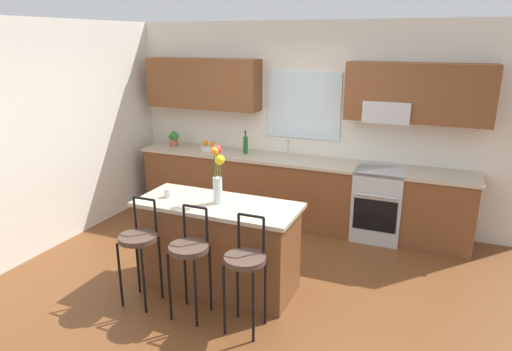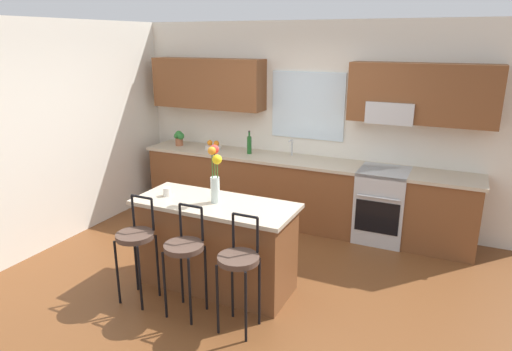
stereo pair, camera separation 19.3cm
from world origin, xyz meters
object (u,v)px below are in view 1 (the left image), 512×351
object	(u,v)px
bar_stool_far	(245,264)
fruit_bowl_oranges	(209,147)
flower_vase	(218,173)
mug_ceramic	(168,193)
bar_stool_near	(139,242)
bottle_olive_oil	(246,145)
potted_plant_small	(174,138)
bar_stool_middle	(189,253)
oven_range	(379,203)
kitchen_island	(218,245)

from	to	relation	value
bar_stool_far	fruit_bowl_oranges	xyz separation A→B (m)	(-1.68, 2.46, 0.33)
flower_vase	mug_ceramic	world-z (taller)	flower_vase
bar_stool_near	mug_ceramic	distance (m)	0.61
bar_stool_near	bar_stool_far	size ratio (longest dim) A/B	1.00
flower_vase	bottle_olive_oil	xyz separation A→B (m)	(-0.56, 1.90, -0.18)
mug_ceramic	potted_plant_small	world-z (taller)	potted_plant_small
fruit_bowl_oranges	bottle_olive_oil	xyz separation A→B (m)	(0.58, -0.00, 0.09)
bar_stool_middle	mug_ceramic	world-z (taller)	bar_stool_middle
bar_stool_far	mug_ceramic	size ratio (longest dim) A/B	11.58
mug_ceramic	fruit_bowl_oranges	world-z (taller)	fruit_bowl_oranges
bar_stool_near	bar_stool_middle	size ratio (longest dim) A/B	1.00
oven_range	bar_stool_middle	world-z (taller)	bar_stool_middle
bottle_olive_oil	bar_stool_middle	bearing A→B (deg)	-77.50
oven_range	mug_ceramic	xyz separation A→B (m)	(-1.86, -1.92, 0.51)
bar_stool_middle	bottle_olive_oil	distance (m)	2.56
oven_range	bar_stool_middle	size ratio (longest dim) A/B	0.88
bar_stool_middle	potted_plant_small	xyz separation A→B (m)	(-1.72, 2.46, 0.41)
flower_vase	potted_plant_small	world-z (taller)	flower_vase
potted_plant_small	kitchen_island	bearing A→B (deg)	-47.98
kitchen_island	flower_vase	bearing A→B (deg)	29.98
flower_vase	bar_stool_far	bearing A→B (deg)	-46.09
kitchen_island	bar_stool_near	bearing A→B (deg)	-134.71
oven_range	flower_vase	xyz separation A→B (m)	(-1.31, -1.88, 0.77)
bar_stool_far	bottle_olive_oil	bearing A→B (deg)	113.98
flower_vase	bottle_olive_oil	distance (m)	1.99
bar_stool_middle	fruit_bowl_oranges	distance (m)	2.73
bar_stool_far	bottle_olive_oil	size ratio (longest dim) A/B	3.22
bar_stool_near	bar_stool_middle	bearing A→B (deg)	0.00
bar_stool_near	fruit_bowl_oranges	xyz separation A→B (m)	(-0.58, 2.46, 0.33)
bar_stool_far	potted_plant_small	xyz separation A→B (m)	(-2.27, 2.46, 0.41)
bottle_olive_oil	bar_stool_near	bearing A→B (deg)	-90.09
bar_stool_far	flower_vase	size ratio (longest dim) A/B	1.82
kitchen_island	flower_vase	size ratio (longest dim) A/B	2.86
oven_range	mug_ceramic	bearing A→B (deg)	-134.03
oven_range	bar_stool_far	distance (m)	2.56
oven_range	bar_stool_near	bearing A→B (deg)	-127.50
bar_stool_near	mug_ceramic	world-z (taller)	bar_stool_near
bar_stool_middle	bar_stool_far	xyz separation A→B (m)	(0.55, 0.00, 0.00)
bar_stool_middle	potted_plant_small	bearing A→B (deg)	124.90
mug_ceramic	bar_stool_near	bearing A→B (deg)	-91.20
bar_stool_near	bar_stool_far	bearing A→B (deg)	0.00
kitchen_island	potted_plant_small	world-z (taller)	potted_plant_small
oven_range	bar_stool_far	size ratio (longest dim) A/B	0.88
bar_stool_far	fruit_bowl_oranges	size ratio (longest dim) A/B	4.34
bar_stool_near	bar_stool_far	distance (m)	1.10
bar_stool_far	fruit_bowl_oranges	distance (m)	3.00
bar_stool_middle	flower_vase	xyz separation A→B (m)	(0.01, 0.56, 0.60)
bottle_olive_oil	potted_plant_small	size ratio (longest dim) A/B	1.44
bar_stool_far	potted_plant_small	bearing A→B (deg)	132.65
kitchen_island	bar_stool_far	distance (m)	0.80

